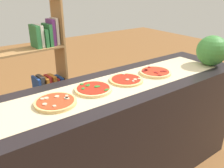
{
  "coord_description": "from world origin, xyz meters",
  "views": [
    {
      "loc": [
        -0.97,
        -1.33,
        1.68
      ],
      "look_at": [
        0.0,
        0.0,
        0.98
      ],
      "focal_mm": 37.9,
      "sensor_mm": 36.0,
      "label": 1
    }
  ],
  "objects_px": {
    "watermelon": "(212,51)",
    "pizza_spinach_1": "(93,89)",
    "bookshelf": "(39,82)",
    "pizza_pepperoni_3": "(155,72)",
    "pizza_mushroom_0": "(56,102)",
    "pizza_mushroom_2": "(126,80)"
  },
  "relations": [
    {
      "from": "pizza_mushroom_0",
      "to": "watermelon",
      "type": "height_order",
      "value": "watermelon"
    },
    {
      "from": "watermelon",
      "to": "bookshelf",
      "type": "height_order",
      "value": "bookshelf"
    },
    {
      "from": "pizza_spinach_1",
      "to": "bookshelf",
      "type": "bearing_deg",
      "value": 97.17
    },
    {
      "from": "bookshelf",
      "to": "pizza_mushroom_2",
      "type": "bearing_deg",
      "value": -64.36
    },
    {
      "from": "pizza_pepperoni_3",
      "to": "bookshelf",
      "type": "height_order",
      "value": "bookshelf"
    },
    {
      "from": "pizza_pepperoni_3",
      "to": "watermelon",
      "type": "distance_m",
      "value": 0.63
    },
    {
      "from": "bookshelf",
      "to": "watermelon",
      "type": "bearing_deg",
      "value": -37.77
    },
    {
      "from": "pizza_mushroom_2",
      "to": "bookshelf",
      "type": "height_order",
      "value": "bookshelf"
    },
    {
      "from": "pizza_mushroom_0",
      "to": "pizza_mushroom_2",
      "type": "bearing_deg",
      "value": 3.21
    },
    {
      "from": "pizza_spinach_1",
      "to": "bookshelf",
      "type": "distance_m",
      "value": 0.91
    },
    {
      "from": "watermelon",
      "to": "pizza_pepperoni_3",
      "type": "bearing_deg",
      "value": 167.12
    },
    {
      "from": "watermelon",
      "to": "bookshelf",
      "type": "bearing_deg",
      "value": 142.23
    },
    {
      "from": "watermelon",
      "to": "pizza_spinach_1",
      "type": "bearing_deg",
      "value": 172.77
    },
    {
      "from": "pizza_pepperoni_3",
      "to": "pizza_spinach_1",
      "type": "bearing_deg",
      "value": 178.41
    },
    {
      "from": "pizza_spinach_1",
      "to": "watermelon",
      "type": "bearing_deg",
      "value": -7.23
    },
    {
      "from": "pizza_mushroom_0",
      "to": "watermelon",
      "type": "relative_size",
      "value": 0.97
    },
    {
      "from": "pizza_spinach_1",
      "to": "pizza_pepperoni_3",
      "type": "xyz_separation_m",
      "value": [
        0.62,
        -0.02,
        0.0
      ]
    },
    {
      "from": "pizza_mushroom_0",
      "to": "pizza_mushroom_2",
      "type": "height_order",
      "value": "pizza_mushroom_0"
    },
    {
      "from": "pizza_mushroom_2",
      "to": "pizza_spinach_1",
      "type": "bearing_deg",
      "value": -179.91
    },
    {
      "from": "pizza_mushroom_2",
      "to": "bookshelf",
      "type": "distance_m",
      "value": 0.99
    },
    {
      "from": "pizza_spinach_1",
      "to": "watermelon",
      "type": "distance_m",
      "value": 1.23
    },
    {
      "from": "pizza_spinach_1",
      "to": "watermelon",
      "type": "relative_size",
      "value": 0.97
    }
  ]
}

